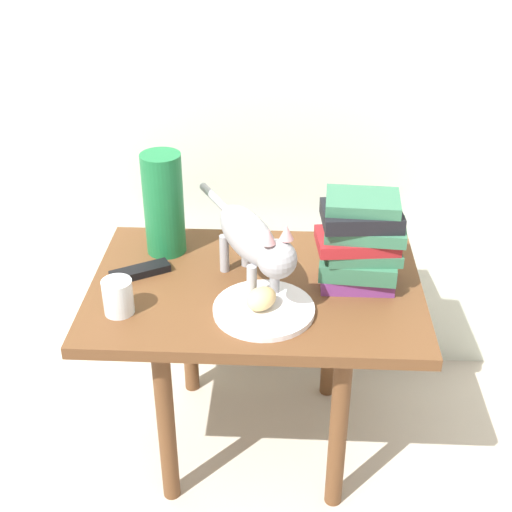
% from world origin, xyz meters
% --- Properties ---
extents(ground_plane, '(6.00, 6.00, 0.00)m').
position_xyz_m(ground_plane, '(0.00, 0.00, 0.00)').
color(ground_plane, '#B2A899').
extents(back_panel, '(4.00, 0.04, 2.20)m').
position_xyz_m(back_panel, '(0.00, 0.40, 1.10)').
color(back_panel, silver).
rests_on(back_panel, ground).
extents(side_table, '(0.82, 0.56, 0.52)m').
position_xyz_m(side_table, '(0.00, 0.00, 0.45)').
color(side_table, brown).
rests_on(side_table, ground).
extents(plate, '(0.24, 0.24, 0.01)m').
position_xyz_m(plate, '(0.02, -0.12, 0.53)').
color(plate, white).
rests_on(plate, side_table).
extents(bread_roll, '(0.10, 0.10, 0.05)m').
position_xyz_m(bread_roll, '(0.02, -0.12, 0.56)').
color(bread_roll, '#E0BC7A').
rests_on(bread_roll, plate).
extents(cat, '(0.26, 0.43, 0.23)m').
position_xyz_m(cat, '(-0.01, -0.02, 0.65)').
color(cat, '#99999E').
rests_on(cat, side_table).
extents(book_stack, '(0.22, 0.16, 0.23)m').
position_xyz_m(book_stack, '(0.25, 0.02, 0.64)').
color(book_stack, '#72337A').
rests_on(book_stack, side_table).
extents(green_vase, '(0.10, 0.10, 0.27)m').
position_xyz_m(green_vase, '(-0.25, 0.15, 0.66)').
color(green_vase, '#196B38').
rests_on(green_vase, side_table).
extents(candle_jar, '(0.07, 0.07, 0.08)m').
position_xyz_m(candle_jar, '(-0.31, -0.14, 0.56)').
color(candle_jar, silver).
rests_on(candle_jar, side_table).
extents(tv_remote, '(0.15, 0.11, 0.02)m').
position_xyz_m(tv_remote, '(-0.29, 0.03, 0.53)').
color(tv_remote, black).
rests_on(tv_remote, side_table).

